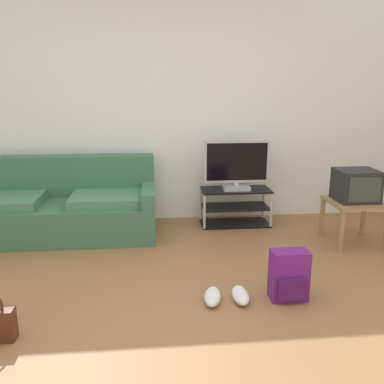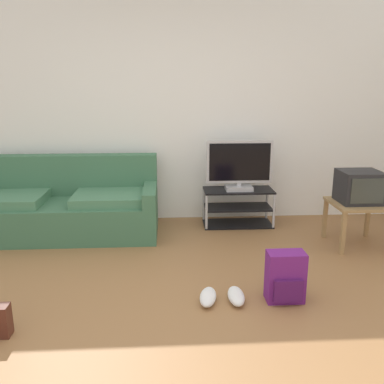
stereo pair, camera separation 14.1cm
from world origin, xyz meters
TOP-DOWN VIEW (x-y plane):
  - ground_plane at (0.00, 0.00)m, footprint 9.00×9.80m
  - wall_back at (0.00, 2.45)m, footprint 9.00×0.10m
  - couch at (-1.21, 1.92)m, footprint 2.13×0.86m
  - tv_stand at (0.82, 2.09)m, footprint 0.82×0.39m
  - flat_tv at (0.82, 2.06)m, footprint 0.77×0.22m
  - side_table at (1.95, 1.36)m, footprint 0.54×0.54m
  - crt_tv at (1.95, 1.38)m, footprint 0.41×0.37m
  - backpack at (0.88, 0.25)m, footprint 0.29×0.24m
  - sneakers_pair at (0.39, 0.26)m, footprint 0.37×0.31m

SIDE VIEW (x-z plane):
  - ground_plane at x=0.00m, z-range -0.02..0.00m
  - sneakers_pair at x=0.39m, z-range 0.00..0.09m
  - backpack at x=0.88m, z-range 0.00..0.40m
  - tv_stand at x=0.82m, z-range 0.00..0.44m
  - couch at x=-1.21m, z-range -0.12..0.74m
  - side_table at x=1.95m, z-range 0.16..0.63m
  - crt_tv at x=1.95m, z-range 0.46..0.79m
  - flat_tv at x=0.82m, z-range 0.44..1.02m
  - wall_back at x=0.00m, z-range 0.00..2.70m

